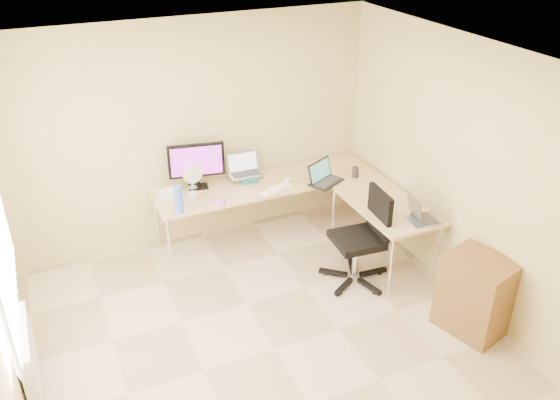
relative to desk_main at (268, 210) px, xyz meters
name	(u,v)px	position (x,y,z in m)	size (l,w,h in m)	color
floor	(274,349)	(-0.72, -1.85, -0.36)	(4.50, 4.50, 0.00)	#CFB590
ceiling	(273,71)	(-0.72, -1.85, 2.24)	(4.50, 4.50, 0.00)	white
wall_back	(194,134)	(-0.72, 0.40, 0.93)	(4.50, 4.50, 0.00)	tan
wall_right	(477,181)	(1.38, -1.85, 0.93)	(4.50, 4.50, 0.00)	tan
desk_main	(268,210)	(0.00, 0.00, 0.00)	(2.65, 0.70, 0.73)	tan
desk_return	(383,232)	(0.98, -1.00, 0.00)	(0.70, 1.30, 0.73)	tan
monitor	(197,166)	(-0.77, 0.20, 0.64)	(0.63, 0.20, 0.54)	black
book_stack	(247,178)	(-0.19, 0.17, 0.39)	(0.19, 0.26, 0.04)	#195948
laptop_center	(245,165)	(-0.19, 0.20, 0.53)	(0.39, 0.30, 0.25)	#ADABC1
laptop_black	(326,173)	(0.62, -0.29, 0.49)	(0.40, 0.29, 0.25)	black
keyboard	(276,189)	(0.01, -0.23, 0.37)	(0.43, 0.12, 0.02)	white
mouse	(288,180)	(0.23, -0.08, 0.38)	(0.10, 0.06, 0.04)	white
mug	(193,197)	(-0.93, -0.11, 0.42)	(0.11, 0.11, 0.11)	white
cd_stack	(220,204)	(-0.69, -0.30, 0.38)	(0.13, 0.13, 0.03)	white
water_bottle	(179,200)	(-1.13, -0.30, 0.52)	(0.09, 0.09, 0.31)	#4163CF
papers	(170,196)	(-1.13, 0.13, 0.37)	(0.20, 0.28, 0.01)	silver
white_box	(170,194)	(-1.13, 0.09, 0.41)	(0.24, 0.17, 0.09)	white
desk_fan	(192,177)	(-0.84, 0.20, 0.51)	(0.23, 0.23, 0.29)	silver
black_cup	(355,172)	(1.00, -0.30, 0.43)	(0.08, 0.08, 0.13)	#2B2726
laptop_return	(425,210)	(1.13, -1.47, 0.49)	(0.29, 0.37, 0.25)	#9898AD
office_chair	(357,240)	(0.50, -1.21, 0.14)	(0.63, 0.63, 1.05)	black
cabinet	(475,297)	(1.13, -2.33, -0.01)	(0.48, 0.59, 0.82)	olive
radiator	(28,356)	(-2.75, -1.45, -0.02)	(0.09, 0.80, 0.55)	white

